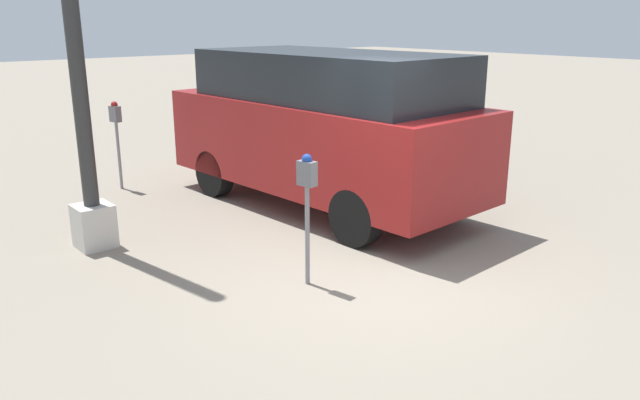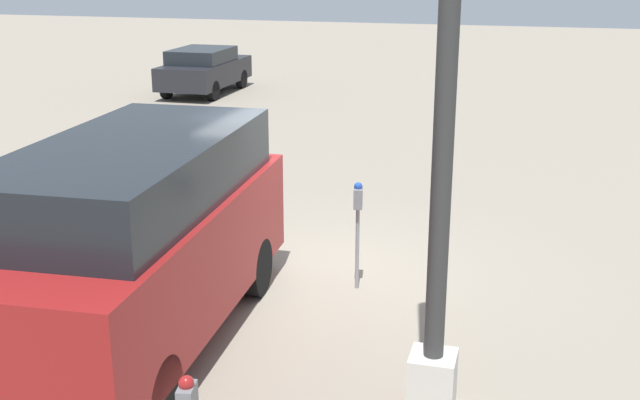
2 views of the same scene
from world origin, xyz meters
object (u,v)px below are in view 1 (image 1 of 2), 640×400
at_px(lamp_post, 77,68).
at_px(parked_van, 323,125).
at_px(parking_meter_near, 307,189).
at_px(parking_meter_far, 116,125).

relative_size(lamp_post, parked_van, 1.15).
xyz_separation_m(lamp_post, parked_van, (-0.49, -3.36, -0.96)).
bearing_deg(parked_van, parking_meter_near, 133.38).
bearing_deg(parked_van, parking_meter_far, 30.67).
bearing_deg(lamp_post, parked_van, -98.25).
height_order(parking_meter_near, lamp_post, lamp_post).
distance_m(parking_meter_near, parked_van, 2.94).
distance_m(parking_meter_far, lamp_post, 3.05).
relative_size(parking_meter_near, parking_meter_far, 0.98).
bearing_deg(parking_meter_far, parking_meter_near, 168.88).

